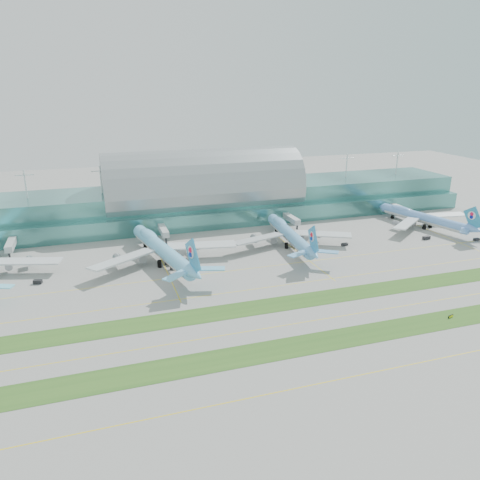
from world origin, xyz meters
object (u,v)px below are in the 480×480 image
object	(u,v)px
terminal	(203,196)
airliner_d	(422,217)
taxiway_sign_east	(451,316)
airliner_b	(162,249)
airliner_c	(289,234)

from	to	relation	value
terminal	airliner_d	bearing A→B (deg)	-26.02
terminal	taxiway_sign_east	size ratio (longest dim) A/B	133.19
terminal	airliner_b	xyz separation A→B (m)	(-36.97, -68.99, -7.27)
airliner_c	airliner_d	xyz separation A→B (m)	(87.88, 6.54, -0.35)
terminal	airliner_b	distance (m)	78.61
terminal	airliner_c	world-z (taller)	terminal
airliner_b	airliner_d	size ratio (longest dim) A/B	1.18
airliner_d	taxiway_sign_east	xyz separation A→B (m)	(-64.61, -98.42, -5.39)
airliner_c	taxiway_sign_east	bearing A→B (deg)	-70.76
airliner_b	taxiway_sign_east	distance (m)	125.68
terminal	taxiway_sign_east	xyz separation A→B (m)	(53.45, -156.05, -13.69)
airliner_b	airliner_d	distance (m)	155.45
terminal	airliner_c	xyz separation A→B (m)	(30.18, -64.16, -7.95)
terminal	taxiway_sign_east	bearing A→B (deg)	-71.09
airliner_b	taxiway_sign_east	bearing A→B (deg)	-55.54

